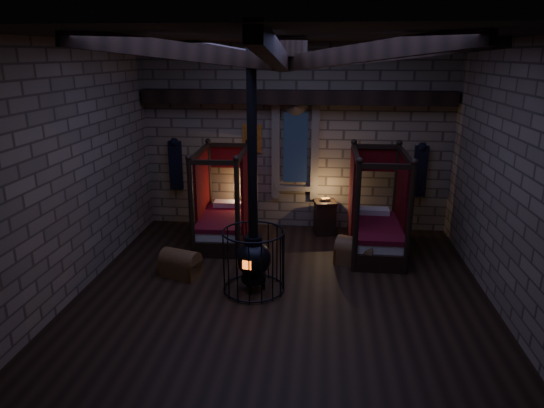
# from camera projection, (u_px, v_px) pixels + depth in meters

# --- Properties ---
(room) EXTENTS (7.02, 7.02, 4.29)m
(room) POSITION_uv_depth(u_px,v_px,m) (284.00, 69.00, 7.32)
(room) COLOR black
(room) RESTS_ON ground
(bed_left) EXTENTS (1.08, 1.97, 2.02)m
(bed_left) POSITION_uv_depth(u_px,v_px,m) (224.00, 219.00, 10.62)
(bed_left) COLOR black
(bed_left) RESTS_ON ground
(bed_right) EXTENTS (1.08, 2.02, 2.10)m
(bed_right) POSITION_uv_depth(u_px,v_px,m) (376.00, 228.00, 10.01)
(bed_right) COLOR black
(bed_right) RESTS_ON ground
(trunk_left) EXTENTS (0.80, 0.63, 0.51)m
(trunk_left) POSITION_uv_depth(u_px,v_px,m) (181.00, 264.00, 8.99)
(trunk_left) COLOR brown
(trunk_left) RESTS_ON ground
(trunk_right) EXTENTS (0.88, 0.73, 0.56)m
(trunk_right) POSITION_uv_depth(u_px,v_px,m) (356.00, 252.00, 9.46)
(trunk_right) COLOR brown
(trunk_right) RESTS_ON ground
(nightstand_left) EXTENTS (0.50, 0.49, 0.85)m
(nightstand_left) POSITION_uv_depth(u_px,v_px,m) (244.00, 215.00, 11.34)
(nightstand_left) COLOR black
(nightstand_left) RESTS_ON ground
(nightstand_right) EXTENTS (0.57, 0.55, 0.85)m
(nightstand_right) POSITION_uv_depth(u_px,v_px,m) (325.00, 217.00, 11.03)
(nightstand_right) COLOR black
(nightstand_right) RESTS_ON ground
(stove) EXTENTS (1.08, 1.08, 4.05)m
(stove) POSITION_uv_depth(u_px,v_px,m) (254.00, 256.00, 8.30)
(stove) COLOR black
(stove) RESTS_ON ground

